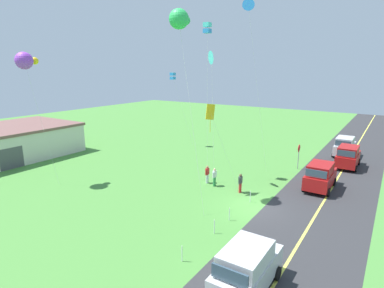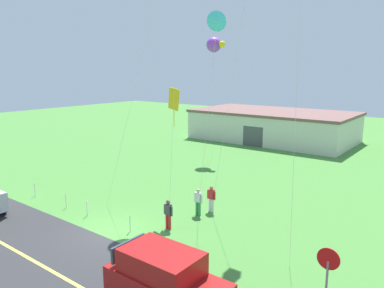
{
  "view_description": "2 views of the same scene",
  "coord_description": "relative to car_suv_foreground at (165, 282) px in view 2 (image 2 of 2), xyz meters",
  "views": [
    {
      "loc": [
        -20.29,
        -7.77,
        9.88
      ],
      "look_at": [
        -0.81,
        4.98,
        4.32
      ],
      "focal_mm": 29.32,
      "sensor_mm": 36.0,
      "label": 1
    },
    {
      "loc": [
        14.33,
        -11.78,
        8.27
      ],
      "look_at": [
        1.76,
        4.7,
        4.15
      ],
      "focal_mm": 34.94,
      "sensor_mm": 36.0,
      "label": 2
    }
  ],
  "objects": [
    {
      "name": "road_centre_stripe",
      "position": [
        -6.57,
        -0.89,
        -1.15
      ],
      "size": [
        120.0,
        0.16,
        0.0
      ],
      "primitive_type": "cube",
      "color": "#E5E04C",
      "rests_on": "asphalt_road"
    },
    {
      "name": "warehouse_distant",
      "position": [
        -11.34,
        32.34,
        0.6
      ],
      "size": [
        18.36,
        10.2,
        3.5
      ],
      "color": "beige",
      "rests_on": "ground"
    },
    {
      "name": "kite_red_low",
      "position": [
        -3.71,
        8.56,
        9.62
      ],
      "size": [
        1.07,
        1.32,
        11.38
      ],
      "color": "silver",
      "rests_on": "ground"
    },
    {
      "name": "kite_blue_mid",
      "position": [
        -5.78,
        7.4,
        5.39
      ],
      "size": [
        1.87,
        2.29,
        7.32
      ],
      "color": "silver",
      "rests_on": "ground"
    },
    {
      "name": "ground_plane",
      "position": [
        -6.57,
        3.11,
        -1.2
      ],
      "size": [
        120.0,
        120.0,
        0.1
      ],
      "primitive_type": "cube",
      "color": "#478438"
    },
    {
      "name": "fence_post_1",
      "position": [
        -11.41,
        3.81,
        -0.7
      ],
      "size": [
        0.05,
        0.05,
        0.9
      ],
      "primitive_type": "cylinder",
      "color": "silver",
      "rests_on": "ground"
    },
    {
      "name": "person_adult_near",
      "position": [
        -4.33,
        7.76,
        -0.29
      ],
      "size": [
        0.58,
        0.22,
        1.6
      ],
      "rotation": [
        0.0,
        0.0,
        2.8
      ],
      "color": "#338C4C",
      "rests_on": "ground"
    },
    {
      "name": "person_child_watcher",
      "position": [
        -4.03,
        8.66,
        -0.29
      ],
      "size": [
        0.58,
        0.22,
        1.6
      ],
      "rotation": [
        0.0,
        0.0,
        3.89
      ],
      "color": "silver",
      "rests_on": "ground"
    },
    {
      "name": "person_adult_companion",
      "position": [
        -4.45,
        5.27,
        -0.29
      ],
      "size": [
        0.58,
        0.22,
        1.6
      ],
      "rotation": [
        0.0,
        0.0,
        1.17
      ],
      "color": "red",
      "rests_on": "ground"
    },
    {
      "name": "asphalt_road",
      "position": [
        -6.57,
        -0.89,
        -1.15
      ],
      "size": [
        120.0,
        7.0,
        0.0
      ],
      "primitive_type": "cube",
      "color": "#2D2D30",
      "rests_on": "ground"
    },
    {
      "name": "stop_sign",
      "position": [
        4.48,
        3.01,
        0.65
      ],
      "size": [
        0.76,
        0.08,
        2.56
      ],
      "color": "gray",
      "rests_on": "ground"
    },
    {
      "name": "fence_post_3",
      "position": [
        -5.81,
        3.81,
        -0.7
      ],
      "size": [
        0.05,
        0.05,
        0.9
      ],
      "primitive_type": "cylinder",
      "color": "silver",
      "rests_on": "ground"
    },
    {
      "name": "fence_post_0",
      "position": [
        -14.88,
        3.81,
        -0.7
      ],
      "size": [
        0.05,
        0.05,
        0.9
      ],
      "primitive_type": "cylinder",
      "color": "silver",
      "rests_on": "ground"
    },
    {
      "name": "fence_post_2",
      "position": [
        -9.36,
        3.81,
        -0.7
      ],
      "size": [
        0.05,
        0.05,
        0.9
      ],
      "primitive_type": "cylinder",
      "color": "silver",
      "rests_on": "ground"
    },
    {
      "name": "car_suv_foreground",
      "position": [
        0.0,
        0.0,
        0.0
      ],
      "size": [
        4.4,
        2.12,
        2.24
      ],
      "color": "maroon",
      "rests_on": "ground"
    },
    {
      "name": "kite_orange_near",
      "position": [
        -12.31,
        21.09,
        9.41
      ],
      "size": [
        1.9,
        2.28,
        11.27
      ],
      "color": "silver",
      "rests_on": "ground"
    }
  ]
}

